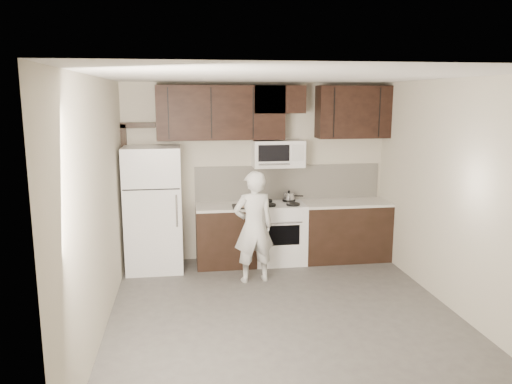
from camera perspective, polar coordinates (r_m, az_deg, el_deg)
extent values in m
plane|color=#4D4B49|center=(5.92, 3.32, -14.04)|extent=(4.50, 4.50, 0.00)
plane|color=beige|center=(7.67, 0.06, 2.30)|extent=(4.00, 0.00, 4.00)
plane|color=white|center=(5.37, 3.65, 13.07)|extent=(4.50, 4.50, 0.00)
cube|color=black|center=(7.51, -3.51, -5.06)|extent=(0.87, 0.62, 0.87)
cube|color=black|center=(7.87, 10.11, -4.45)|extent=(1.32, 0.62, 0.87)
cube|color=silver|center=(7.39, -3.55, -1.67)|extent=(0.87, 0.64, 0.04)
cube|color=silver|center=(7.77, 10.22, -1.21)|extent=(1.32, 0.64, 0.04)
cube|color=white|center=(7.61, 2.64, -4.75)|extent=(0.76, 0.62, 0.89)
cube|color=white|center=(7.50, 2.67, -1.40)|extent=(0.76, 0.62, 0.02)
cube|color=black|center=(7.31, 3.10, -4.97)|extent=(0.50, 0.01, 0.30)
cylinder|color=silver|center=(7.22, 3.17, -3.51)|extent=(0.55, 0.02, 0.02)
cylinder|color=black|center=(7.32, 1.51, -1.50)|extent=(0.20, 0.20, 0.03)
cylinder|color=black|center=(7.39, 4.26, -1.41)|extent=(0.20, 0.20, 0.03)
cylinder|color=black|center=(7.61, 1.12, -1.02)|extent=(0.20, 0.20, 0.03)
cylinder|color=black|center=(7.68, 3.78, -0.94)|extent=(0.20, 0.20, 0.03)
cube|color=silver|center=(7.77, 3.72, 1.13)|extent=(2.90, 0.02, 0.54)
cube|color=black|center=(7.36, -4.04, 9.03)|extent=(1.85, 0.35, 0.78)
cube|color=black|center=(7.77, 11.03, 8.96)|extent=(1.10, 0.35, 0.78)
cube|color=black|center=(7.46, 2.57, 10.53)|extent=(0.76, 0.35, 0.40)
cube|color=white|center=(7.50, 2.54, 4.41)|extent=(0.76, 0.38, 0.40)
cube|color=black|center=(7.28, 2.06, 4.46)|extent=(0.46, 0.01, 0.24)
cube|color=silver|center=(7.36, 4.83, 4.49)|extent=(0.18, 0.01, 0.24)
cylinder|color=silver|center=(7.28, 2.09, 3.19)|extent=(0.46, 0.02, 0.02)
cube|color=white|center=(7.33, -11.60, -1.90)|extent=(0.80, 0.72, 1.80)
cube|color=black|center=(6.91, -11.87, 0.28)|extent=(0.77, 0.01, 0.02)
cylinder|color=silver|center=(6.93, -9.07, -2.13)|extent=(0.03, 0.03, 0.45)
cube|color=black|center=(7.65, -14.58, -0.35)|extent=(0.08, 0.08, 2.10)
cube|color=black|center=(7.50, -13.35, 7.43)|extent=(0.50, 0.08, 0.08)
cylinder|color=silver|center=(7.67, 3.78, -0.55)|extent=(0.18, 0.18, 0.14)
sphere|color=black|center=(7.65, 3.79, 0.06)|extent=(0.04, 0.04, 0.04)
cylinder|color=black|center=(7.65, 4.79, -0.44)|extent=(0.16, 0.08, 0.02)
cube|color=black|center=(7.25, -1.12, -1.65)|extent=(0.42, 0.32, 0.02)
cylinder|color=#CBAE88|center=(7.25, -1.12, -1.49)|extent=(0.28, 0.28, 0.02)
imported|color=white|center=(6.73, -0.27, -4.00)|extent=(0.60, 0.44, 1.53)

